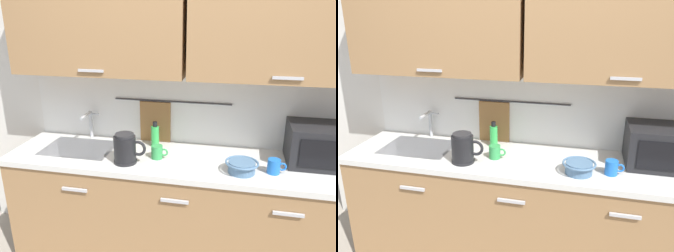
% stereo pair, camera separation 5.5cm
% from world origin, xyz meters
% --- Properties ---
extents(counter_unit, '(2.53, 0.64, 0.90)m').
position_xyz_m(counter_unit, '(-0.01, 0.30, 0.46)').
color(counter_unit, '#997047').
rests_on(counter_unit, ground).
extents(back_wall_assembly, '(3.70, 0.41, 2.50)m').
position_xyz_m(back_wall_assembly, '(-0.00, 0.53, 1.52)').
color(back_wall_assembly, silver).
rests_on(back_wall_assembly, ground).
extents(sink_faucet, '(0.09, 0.17, 0.22)m').
position_xyz_m(sink_faucet, '(-0.80, 0.53, 1.04)').
color(sink_faucet, '#B2B5BA').
rests_on(sink_faucet, counter_unit).
extents(microwave, '(0.46, 0.35, 0.27)m').
position_xyz_m(microwave, '(0.93, 0.41, 1.04)').
color(microwave, black).
rests_on(microwave, counter_unit).
extents(electric_kettle, '(0.23, 0.16, 0.21)m').
position_xyz_m(electric_kettle, '(-0.37, 0.15, 1.00)').
color(electric_kettle, black).
rests_on(electric_kettle, counter_unit).
extents(dish_soap_bottle, '(0.06, 0.06, 0.20)m').
position_xyz_m(dish_soap_bottle, '(-0.25, 0.47, 0.99)').
color(dish_soap_bottle, green).
rests_on(dish_soap_bottle, counter_unit).
extents(mug_near_sink, '(0.12, 0.08, 0.09)m').
position_xyz_m(mug_near_sink, '(-0.18, 0.26, 0.95)').
color(mug_near_sink, green).
rests_on(mug_near_sink, counter_unit).
extents(mixing_bowl, '(0.21, 0.21, 0.08)m').
position_xyz_m(mixing_bowl, '(0.40, 0.16, 0.94)').
color(mixing_bowl, '#4C7093').
rests_on(mixing_bowl, counter_unit).
extents(mug_by_kettle, '(0.12, 0.08, 0.09)m').
position_xyz_m(mug_by_kettle, '(0.60, 0.19, 0.95)').
color(mug_by_kettle, blue).
rests_on(mug_by_kettle, counter_unit).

